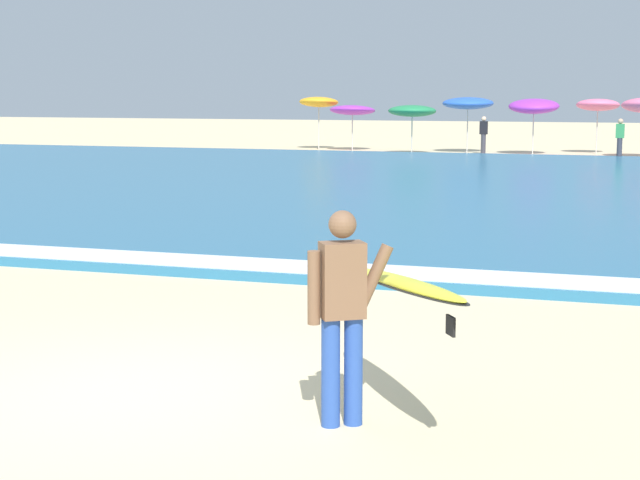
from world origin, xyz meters
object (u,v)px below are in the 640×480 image
beach_umbrella_2 (412,111)px  beach_umbrella_5 (598,105)px  beach_umbrella_1 (352,110)px  beachgoer_near_row_left (484,134)px  beach_umbrella_0 (319,102)px  surfer_with_board (372,297)px  beach_umbrella_4 (534,106)px  beach_umbrella_3 (468,103)px  beachgoer_near_row_mid (620,138)px

beach_umbrella_2 → beach_umbrella_5: size_ratio=0.88×
beach_umbrella_2 → beach_umbrella_5: (7.32, 2.83, 0.24)m
beach_umbrella_1 → beachgoer_near_row_left: beach_umbrella_1 is taller
beach_umbrella_0 → beach_umbrella_1: 1.78m
surfer_with_board → beach_umbrella_4: size_ratio=0.99×
beach_umbrella_3 → beach_umbrella_5: (5.30, 1.10, -0.06)m
beach_umbrella_4 → beachgoer_near_row_mid: beach_umbrella_4 is taller
beach_umbrella_2 → beachgoer_near_row_mid: (8.37, -0.87, -0.96)m
beach_umbrella_5 → beach_umbrella_1: bearing=-174.7°
surfer_with_board → beachgoer_near_row_left: size_ratio=1.50×
beach_umbrella_5 → beachgoer_near_row_left: bearing=-155.9°
beach_umbrella_0 → beach_umbrella_5: bearing=2.7°
beach_umbrella_3 → beach_umbrella_2: bearing=-139.4°
beachgoer_near_row_left → beachgoer_near_row_mid: 5.77m
beach_umbrella_5 → beachgoer_near_row_mid: bearing=-74.2°
beachgoer_near_row_mid → beach_umbrella_3: bearing=157.7°
beach_umbrella_0 → beach_umbrella_5: size_ratio=1.02×
beach_umbrella_5 → beach_umbrella_3: bearing=-168.3°
beach_umbrella_1 → beachgoer_near_row_mid: size_ratio=1.31×
surfer_with_board → beach_umbrella_1: bearing=106.5°
beachgoer_near_row_mid → surfer_with_board: bearing=-91.5°
beach_umbrella_0 → beach_umbrella_5: 12.17m
beach_umbrella_1 → beach_umbrella_4: (7.98, -0.62, 0.22)m
beach_umbrella_4 → beach_umbrella_5: bearing=32.8°
beach_umbrella_2 → beach_umbrella_5: 7.85m
beach_umbrella_1 → beach_umbrella_3: bearing=-1.4°
beach_umbrella_5 → beachgoer_near_row_left: 5.03m
beach_umbrella_3 → beach_umbrella_5: size_ratio=1.00×
beach_umbrella_4 → beachgoer_near_row_mid: 4.26m
beach_umbrella_1 → beach_umbrella_3: 5.17m
beach_umbrella_0 → beachgoer_near_row_left: beach_umbrella_0 is taller
beach_umbrella_5 → beach_umbrella_2: bearing=-158.8°
surfer_with_board → beachgoer_near_row_mid: bearing=88.5°
surfer_with_board → beachgoer_near_row_left: (-4.62, 34.82, -0.19)m
surfer_with_board → beach_umbrella_1: (-10.61, 35.83, 0.75)m
beach_umbrella_4 → beach_umbrella_2: bearing=-165.6°
beach_umbrella_3 → beach_umbrella_5: beach_umbrella_3 is taller
beach_umbrella_2 → surfer_with_board: bearing=-77.6°
beach_umbrella_2 → beachgoer_near_row_left: beach_umbrella_2 is taller
surfer_with_board → beach_umbrella_2: size_ratio=1.14×
beach_umbrella_0 → beachgoer_near_row_mid: 13.63m
beach_umbrella_2 → beach_umbrella_4: size_ratio=0.87×
beach_umbrella_2 → beach_umbrella_3: beach_umbrella_3 is taller
beach_umbrella_1 → beachgoer_near_row_mid: 11.86m
beach_umbrella_0 → beach_umbrella_3: size_ratio=1.02×
beach_umbrella_2 → beach_umbrella_0: bearing=154.9°
beach_umbrella_4 → beach_umbrella_1: bearing=175.6°
beach_umbrella_4 → beach_umbrella_5: beach_umbrella_4 is taller
beach_umbrella_0 → beach_umbrella_4: bearing=-6.0°
beachgoer_near_row_left → beach_umbrella_2: bearing=-163.6°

